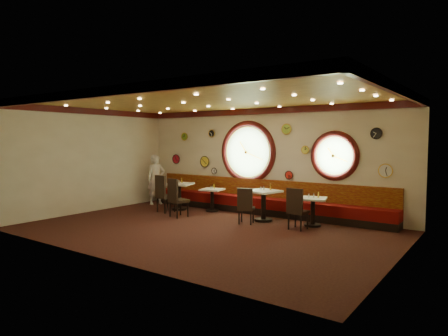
{
  "coord_description": "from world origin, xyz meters",
  "views": [
    {
      "loc": [
        6.05,
        -7.68,
        2.23
      ],
      "look_at": [
        0.03,
        0.8,
        1.5
      ],
      "focal_mm": 32.0,
      "sensor_mm": 36.0,
      "label": 1
    }
  ],
  "objects_px": {
    "chair_a": "(163,191)",
    "condiment_a_salt": "(178,181)",
    "condiment_c_bottle": "(271,187)",
    "condiment_c_pepper": "(264,188)",
    "table_c": "(263,202)",
    "table_d": "(313,208)",
    "chair_d": "(296,206)",
    "table_a": "(179,193)",
    "condiment_a_pepper": "(179,182)",
    "waiter": "(156,179)",
    "condiment_b_bottle": "(214,186)",
    "condiment_b_pepper": "(211,188)",
    "condiment_c_salt": "(261,188)",
    "condiment_d_pepper": "(314,196)",
    "chair_c": "(246,204)",
    "chair_b": "(176,195)",
    "condiment_a_bottle": "(182,181)",
    "condiment_d_salt": "(309,195)",
    "condiment_d_bottle": "(318,195)",
    "table_b": "(212,197)"
  },
  "relations": [
    {
      "from": "condiment_d_salt",
      "to": "condiment_c_bottle",
      "type": "distance_m",
      "value": 1.13
    },
    {
      "from": "table_d",
      "to": "condiment_c_bottle",
      "type": "relative_size",
      "value": 4.77
    },
    {
      "from": "chair_a",
      "to": "condiment_b_pepper",
      "type": "distance_m",
      "value": 1.48
    },
    {
      "from": "waiter",
      "to": "condiment_b_bottle",
      "type": "bearing_deg",
      "value": -63.3
    },
    {
      "from": "table_c",
      "to": "condiment_c_salt",
      "type": "height_order",
      "value": "condiment_c_salt"
    },
    {
      "from": "condiment_a_bottle",
      "to": "condiment_b_bottle",
      "type": "distance_m",
      "value": 1.09
    },
    {
      "from": "table_b",
      "to": "condiment_a_pepper",
      "type": "distance_m",
      "value": 1.18
    },
    {
      "from": "chair_c",
      "to": "condiment_b_pepper",
      "type": "distance_m",
      "value": 2.13
    },
    {
      "from": "condiment_a_salt",
      "to": "condiment_c_pepper",
      "type": "distance_m",
      "value": 3.18
    },
    {
      "from": "condiment_c_pepper",
      "to": "table_a",
      "type": "bearing_deg",
      "value": -179.78
    },
    {
      "from": "table_a",
      "to": "condiment_b_bottle",
      "type": "bearing_deg",
      "value": 22.59
    },
    {
      "from": "table_d",
      "to": "chair_a",
      "type": "height_order",
      "value": "chair_a"
    },
    {
      "from": "table_d",
      "to": "condiment_d_bottle",
      "type": "relative_size",
      "value": 5.47
    },
    {
      "from": "condiment_c_pepper",
      "to": "condiment_b_bottle",
      "type": "distance_m",
      "value": 2.07
    },
    {
      "from": "table_a",
      "to": "waiter",
      "type": "distance_m",
      "value": 1.5
    },
    {
      "from": "chair_a",
      "to": "condiment_b_bottle",
      "type": "height_order",
      "value": "chair_a"
    },
    {
      "from": "chair_d",
      "to": "condiment_d_pepper",
      "type": "relative_size",
      "value": 6.07
    },
    {
      "from": "condiment_c_pepper",
      "to": "condiment_a_bottle",
      "type": "xyz_separation_m",
      "value": [
        -3.04,
        0.06,
        0.02
      ]
    },
    {
      "from": "chair_c",
      "to": "table_a",
      "type": "bearing_deg",
      "value": 147.28
    },
    {
      "from": "condiment_b_pepper",
      "to": "waiter",
      "type": "xyz_separation_m",
      "value": [
        -2.44,
        0.06,
        0.11
      ]
    },
    {
      "from": "condiment_c_bottle",
      "to": "condiment_c_pepper",
      "type": "bearing_deg",
      "value": -137.94
    },
    {
      "from": "table_c",
      "to": "waiter",
      "type": "bearing_deg",
      "value": 174.97
    },
    {
      "from": "table_c",
      "to": "condiment_b_bottle",
      "type": "distance_m",
      "value": 2.09
    },
    {
      "from": "table_a",
      "to": "condiment_a_salt",
      "type": "bearing_deg",
      "value": 144.26
    },
    {
      "from": "chair_a",
      "to": "condiment_b_pepper",
      "type": "height_order",
      "value": "chair_a"
    },
    {
      "from": "table_d",
      "to": "condiment_a_bottle",
      "type": "bearing_deg",
      "value": -178.87
    },
    {
      "from": "table_c",
      "to": "condiment_d_salt",
      "type": "bearing_deg",
      "value": 7.32
    },
    {
      "from": "condiment_c_salt",
      "to": "chair_b",
      "type": "bearing_deg",
      "value": -155.08
    },
    {
      "from": "chair_b",
      "to": "condiment_b_pepper",
      "type": "height_order",
      "value": "chair_b"
    },
    {
      "from": "condiment_d_pepper",
      "to": "condiment_c_salt",
      "type": "bearing_deg",
      "value": -174.69
    },
    {
      "from": "chair_a",
      "to": "condiment_a_salt",
      "type": "bearing_deg",
      "value": 101.78
    },
    {
      "from": "condiment_a_pepper",
      "to": "condiment_c_bottle",
      "type": "height_order",
      "value": "condiment_c_bottle"
    },
    {
      "from": "condiment_b_pepper",
      "to": "condiment_c_salt",
      "type": "bearing_deg",
      "value": -8.36
    },
    {
      "from": "chair_a",
      "to": "condiment_d_salt",
      "type": "xyz_separation_m",
      "value": [
        4.42,
        0.8,
        0.14
      ]
    },
    {
      "from": "chair_d",
      "to": "condiment_b_bottle",
      "type": "relative_size",
      "value": 4.16
    },
    {
      "from": "table_c",
      "to": "condiment_d_bottle",
      "type": "relative_size",
      "value": 6.18
    },
    {
      "from": "chair_c",
      "to": "condiment_d_pepper",
      "type": "relative_size",
      "value": 5.63
    },
    {
      "from": "condiment_a_pepper",
      "to": "waiter",
      "type": "height_order",
      "value": "waiter"
    },
    {
      "from": "waiter",
      "to": "chair_a",
      "type": "bearing_deg",
      "value": -102.43
    },
    {
      "from": "chair_d",
      "to": "chair_a",
      "type": "bearing_deg",
      "value": -173.78
    },
    {
      "from": "table_c",
      "to": "table_d",
      "type": "relative_size",
      "value": 1.13
    },
    {
      "from": "chair_a",
      "to": "condiment_a_bottle",
      "type": "bearing_deg",
      "value": 90.59
    },
    {
      "from": "chair_d",
      "to": "table_a",
      "type": "bearing_deg",
      "value": 177.6
    },
    {
      "from": "table_a",
      "to": "table_c",
      "type": "height_order",
      "value": "table_c"
    },
    {
      "from": "table_b",
      "to": "condiment_d_salt",
      "type": "relative_size",
      "value": 7.74
    },
    {
      "from": "table_b",
      "to": "condiment_d_bottle",
      "type": "relative_size",
      "value": 5.06
    },
    {
      "from": "chair_d",
      "to": "condiment_c_pepper",
      "type": "xyz_separation_m",
      "value": [
        -1.21,
        0.5,
        0.31
      ]
    },
    {
      "from": "table_c",
      "to": "condiment_c_pepper",
      "type": "bearing_deg",
      "value": 103.87
    },
    {
      "from": "chair_c",
      "to": "condiment_a_pepper",
      "type": "bearing_deg",
      "value": 147.19
    },
    {
      "from": "condiment_b_pepper",
      "to": "condiment_d_bottle",
      "type": "height_order",
      "value": "condiment_d_bottle"
    }
  ]
}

